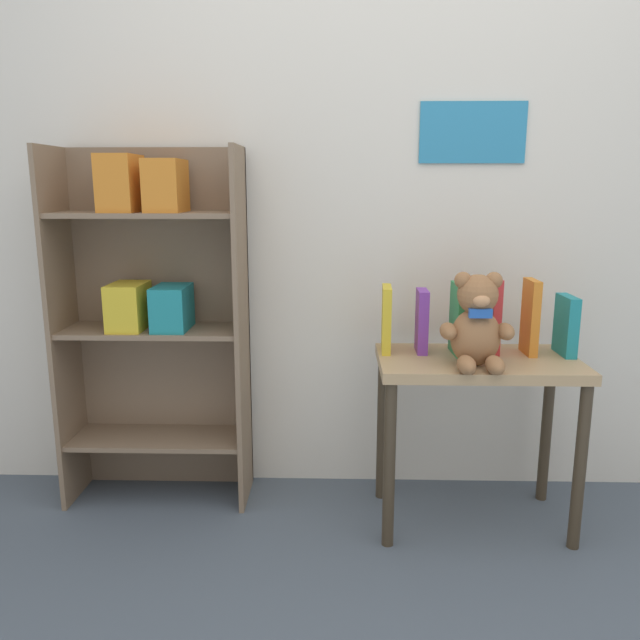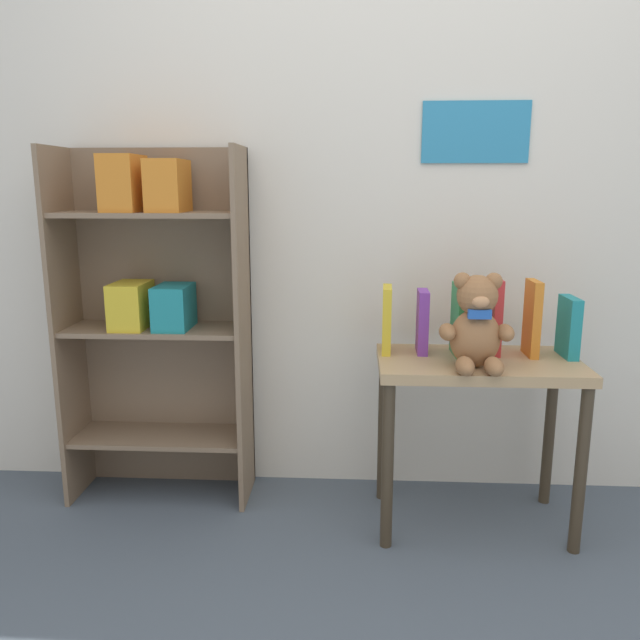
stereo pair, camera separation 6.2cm
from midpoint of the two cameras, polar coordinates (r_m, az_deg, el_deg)
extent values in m
cube|color=silver|center=(2.43, 8.27, 13.44)|extent=(4.80, 0.06, 2.50)
cube|color=teal|center=(2.44, 14.78, 16.28)|extent=(0.39, 0.01, 0.22)
cube|color=#7F664C|center=(2.52, -21.38, -0.71)|extent=(0.02, 0.27, 1.33)
cube|color=#7F664C|center=(2.33, -6.27, -0.96)|extent=(0.02, 0.27, 1.33)
cube|color=#7F664C|center=(2.52, -13.30, -0.20)|extent=(0.69, 0.02, 1.33)
cube|color=#7F664C|center=(2.53, -13.63, -10.26)|extent=(0.65, 0.25, 0.02)
cube|color=#7F664C|center=(2.40, -14.14, -0.84)|extent=(0.65, 0.25, 0.02)
cube|color=#7F664C|center=(2.35, -14.68, 9.33)|extent=(0.65, 0.25, 0.02)
cube|color=orange|center=(2.36, -16.82, 11.86)|extent=(0.12, 0.19, 0.20)
cube|color=orange|center=(2.31, -12.98, 11.87)|extent=(0.12, 0.19, 0.18)
cube|color=gold|center=(2.40, -16.18, 1.30)|extent=(0.12, 0.19, 0.17)
cube|color=teal|center=(2.35, -12.47, 1.18)|extent=(0.12, 0.19, 0.16)
cube|color=tan|center=(2.21, 15.07, -3.93)|extent=(0.68, 0.39, 0.04)
cylinder|color=#3E3121|center=(2.12, 7.04, -13.14)|extent=(0.04, 0.04, 0.58)
cylinder|color=#3E3121|center=(2.25, 23.48, -12.56)|extent=(0.04, 0.04, 0.58)
cylinder|color=#3E3121|center=(2.43, 6.53, -9.77)|extent=(0.04, 0.04, 0.58)
cylinder|color=#3E3121|center=(2.54, 20.90, -9.49)|extent=(0.04, 0.04, 0.58)
ellipsoid|color=#99663D|center=(2.09, 14.81, -1.63)|extent=(0.16, 0.12, 0.19)
sphere|color=#99663D|center=(2.06, 15.02, 2.19)|extent=(0.13, 0.13, 0.13)
sphere|color=#99663D|center=(2.04, 13.74, 3.49)|extent=(0.06, 0.06, 0.06)
sphere|color=#99663D|center=(2.06, 16.43, 3.42)|extent=(0.06, 0.06, 0.06)
ellipsoid|color=tan|center=(2.01, 15.32, 1.64)|extent=(0.06, 0.04, 0.04)
ellipsoid|color=#99663D|center=(2.05, 12.42, -1.07)|extent=(0.05, 0.11, 0.05)
ellipsoid|color=#99663D|center=(2.09, 17.40, -1.11)|extent=(0.05, 0.11, 0.05)
ellipsoid|color=#99663D|center=(2.01, 13.98, -4.11)|extent=(0.06, 0.11, 0.06)
ellipsoid|color=#99663D|center=(2.03, 16.46, -4.11)|extent=(0.06, 0.11, 0.06)
cube|color=#2356B2|center=(2.02, 15.24, 0.51)|extent=(0.07, 0.02, 0.03)
cube|color=gold|center=(2.22, 6.92, 0.06)|extent=(0.04, 0.15, 0.23)
cube|color=purple|center=(2.22, 10.13, -0.16)|extent=(0.04, 0.12, 0.22)
cube|color=#33934C|center=(2.22, 13.40, 0.03)|extent=(0.04, 0.14, 0.25)
cube|color=red|center=(2.27, 16.41, 0.31)|extent=(0.03, 0.13, 0.27)
cube|color=orange|center=(2.28, 19.56, 0.14)|extent=(0.03, 0.12, 0.26)
cube|color=teal|center=(2.32, 22.50, -0.59)|extent=(0.04, 0.14, 0.21)
camera|label=1|loc=(0.03, -89.19, 0.17)|focal=35.00mm
camera|label=2|loc=(0.03, 90.81, -0.17)|focal=35.00mm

